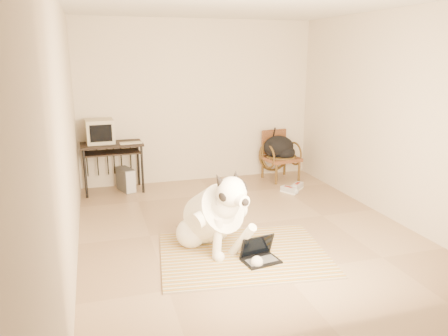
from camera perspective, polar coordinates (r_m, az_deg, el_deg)
name	(u,v)px	position (r m, az deg, el deg)	size (l,w,h in m)	color
floor	(241,225)	(5.68, 2.23, -7.48)	(4.50, 4.50, 0.00)	#9F8161
ceiling	(243,3)	(5.29, 2.54, 20.73)	(4.50, 4.50, 0.00)	silver
wall_back	(198,102)	(7.46, -3.36, 8.58)	(4.50, 4.50, 0.00)	beige
wall_front	(343,165)	(3.32, 15.22, 0.33)	(4.50, 4.50, 0.00)	beige
wall_left	(68,129)	(5.04, -19.74, 4.77)	(4.50, 4.50, 0.00)	beige
wall_right	(383,115)	(6.26, 20.05, 6.54)	(4.50, 4.50, 0.00)	beige
rug	(244,254)	(4.89, 2.58, -11.18)	(1.96, 1.60, 0.02)	#B76F22
dog	(214,217)	(4.85, -1.38, -6.35)	(0.78, 1.28, 1.02)	white
laptop	(259,255)	(4.72, 4.64, -11.22)	(0.41, 0.33, 0.26)	black
computer_desk	(112,150)	(7.07, -14.42, 2.25)	(0.96, 0.55, 0.79)	black
crt_monitor	(100,131)	(7.10, -15.92, 4.63)	(0.44, 0.42, 0.37)	tan
desk_keyboard	(131,143)	(6.97, -12.07, 3.23)	(0.34, 0.12, 0.02)	tan
pc_tower	(126,180)	(7.18, -12.69, -1.49)	(0.29, 0.43, 0.37)	#4B4C4E
rattan_chair	(279,155)	(7.69, 7.26, 1.68)	(0.63, 0.61, 0.84)	brown
backpack	(280,148)	(7.59, 7.31, 2.61)	(0.53, 0.47, 0.39)	black
sneaker_left	(289,190)	(7.02, 8.50, -2.87)	(0.23, 0.30, 0.10)	white
sneaker_right	(297,187)	(7.21, 9.52, -2.44)	(0.29, 0.28, 0.10)	white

